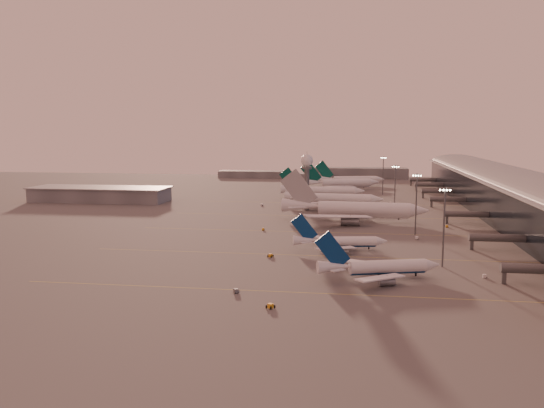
# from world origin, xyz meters

# --- Properties ---
(ground) EXTENTS (700.00, 700.00, 0.00)m
(ground) POSITION_xyz_m (0.00, 0.00, 0.00)
(ground) COLOR #4D4B4B
(ground) RESTS_ON ground
(taxiway_markings) EXTENTS (180.00, 185.25, 0.02)m
(taxiway_markings) POSITION_xyz_m (30.00, 56.00, 0.01)
(taxiway_markings) COLOR gold
(taxiway_markings) RESTS_ON ground
(terminal) EXTENTS (57.00, 362.00, 23.04)m
(terminal) POSITION_xyz_m (107.88, 110.09, 10.52)
(terminal) COLOR black
(terminal) RESTS_ON ground
(hangar) EXTENTS (82.00, 27.00, 8.50)m
(hangar) POSITION_xyz_m (-120.00, 140.00, 4.32)
(hangar) COLOR slate
(hangar) RESTS_ON ground
(radar_tower) EXTENTS (6.40, 6.40, 31.10)m
(radar_tower) POSITION_xyz_m (5.00, 120.00, 20.95)
(radar_tower) COLOR #505257
(radar_tower) RESTS_ON ground
(mast_a) EXTENTS (3.60, 0.56, 25.00)m
(mast_a) POSITION_xyz_m (58.00, 0.00, 13.74)
(mast_a) COLOR #505257
(mast_a) RESTS_ON ground
(mast_b) EXTENTS (3.60, 0.56, 25.00)m
(mast_b) POSITION_xyz_m (55.00, 55.00, 13.74)
(mast_b) COLOR #505257
(mast_b) RESTS_ON ground
(mast_c) EXTENTS (3.60, 0.56, 25.00)m
(mast_c) POSITION_xyz_m (50.00, 110.00, 13.74)
(mast_c) COLOR #505257
(mast_c) RESTS_ON ground
(mast_d) EXTENTS (3.60, 0.56, 25.00)m
(mast_d) POSITION_xyz_m (48.00, 200.00, 13.74)
(mast_d) COLOR #505257
(mast_d) RESTS_ON ground
(distant_horizon) EXTENTS (165.00, 37.50, 9.00)m
(distant_horizon) POSITION_xyz_m (2.62, 325.14, 3.89)
(distant_horizon) COLOR slate
(distant_horizon) RESTS_ON ground
(narrowbody_near) EXTENTS (36.07, 28.36, 14.48)m
(narrowbody_near) POSITION_xyz_m (37.87, -18.25, 2.93)
(narrowbody_near) COLOR white
(narrowbody_near) RESTS_ON ground
(narrowbody_mid) EXTENTS (34.02, 26.93, 13.38)m
(narrowbody_mid) POSITION_xyz_m (25.69, 19.33, 2.71)
(narrowbody_mid) COLOR white
(narrowbody_mid) RESTS_ON ground
(widebody_white) EXTENTS (68.87, 55.03, 24.21)m
(widebody_white) POSITION_xyz_m (30.17, 86.39, 4.20)
(widebody_white) COLOR white
(widebody_white) RESTS_ON ground
(greentail_a) EXTENTS (55.17, 44.46, 20.03)m
(greentail_a) POSITION_xyz_m (18.74, 133.96, 3.54)
(greentail_a) COLOR white
(greentail_a) RESTS_ON ground
(greentail_b) EXTENTS (53.09, 42.76, 19.27)m
(greentail_b) POSITION_xyz_m (10.33, 174.22, 3.40)
(greentail_b) COLOR white
(greentail_b) RESTS_ON ground
(greentail_c) EXTENTS (55.29, 43.98, 20.73)m
(greentail_c) POSITION_xyz_m (19.94, 225.79, 3.66)
(greentail_c) COLOR white
(greentail_c) RESTS_ON ground
(greentail_d) EXTENTS (52.41, 41.78, 19.46)m
(greentail_d) POSITION_xyz_m (26.44, 256.62, 3.44)
(greentail_d) COLOR white
(greentail_d) RESTS_ON ground
(gsv_truck_a) EXTENTS (5.91, 5.38, 2.38)m
(gsv_truck_a) POSITION_xyz_m (0.66, -37.76, 1.22)
(gsv_truck_a) COLOR #5A5C5F
(gsv_truck_a) RESTS_ON ground
(gsv_tug_near) EXTENTS (4.07, 4.52, 1.11)m
(gsv_tug_near) POSITION_xyz_m (11.19, -49.60, 0.57)
(gsv_tug_near) COLOR orange
(gsv_tug_near) RESTS_ON ground
(gsv_catering_a) EXTENTS (4.78, 2.39, 3.86)m
(gsv_catering_a) POSITION_xyz_m (68.34, -12.15, 1.93)
(gsv_catering_a) COLOR silver
(gsv_catering_a) RESTS_ON ground
(gsv_tug_mid) EXTENTS (4.12, 3.20, 1.03)m
(gsv_tug_mid) POSITION_xyz_m (2.89, 5.38, 0.53)
(gsv_tug_mid) COLOR orange
(gsv_tug_mid) RESTS_ON ground
(gsv_truck_b) EXTENTS (6.41, 2.72, 2.53)m
(gsv_truck_b) POSITION_xyz_m (55.12, 44.49, 1.29)
(gsv_truck_b) COLOR silver
(gsv_truck_b) RESTS_ON ground
(gsv_truck_c) EXTENTS (5.34, 3.15, 2.03)m
(gsv_truck_c) POSITION_xyz_m (-7.53, 56.08, 1.04)
(gsv_truck_c) COLOR orange
(gsv_truck_c) RESTS_ON ground
(gsv_catering_b) EXTENTS (4.90, 2.85, 3.78)m
(gsv_catering_b) POSITION_xyz_m (70.63, 75.13, 1.89)
(gsv_catering_b) COLOR orange
(gsv_catering_b) RESTS_ON ground
(gsv_tug_far) EXTENTS (3.19, 3.90, 0.97)m
(gsv_tug_far) POSITION_xyz_m (25.46, 108.82, 0.50)
(gsv_tug_far) COLOR silver
(gsv_tug_far) RESTS_ON ground
(gsv_truck_d) EXTENTS (3.15, 6.22, 2.40)m
(gsv_truck_d) POSITION_xyz_m (-21.24, 133.96, 1.22)
(gsv_truck_d) COLOR silver
(gsv_truck_d) RESTS_ON ground
(gsv_tug_hangar) EXTENTS (3.77, 2.31, 1.06)m
(gsv_tug_hangar) POSITION_xyz_m (50.45, 152.97, 0.55)
(gsv_tug_hangar) COLOR silver
(gsv_tug_hangar) RESTS_ON ground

